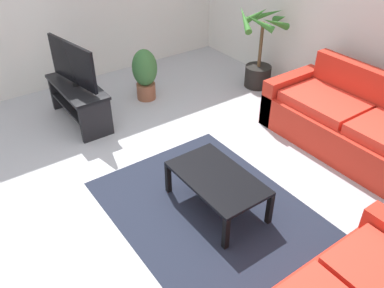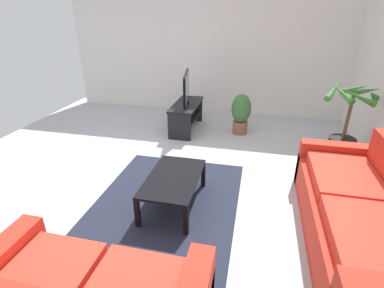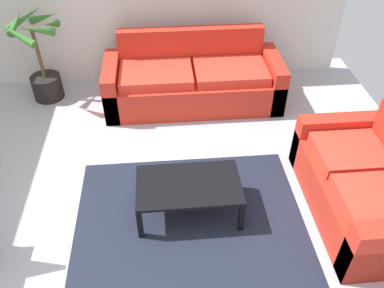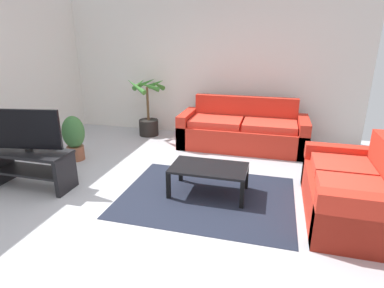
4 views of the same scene
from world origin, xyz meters
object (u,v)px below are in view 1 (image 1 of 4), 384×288
Objects in this scene: tv at (72,63)px; potted_palm at (260,57)px; coffee_table at (217,180)px; couch_main at (359,130)px; tv_stand at (79,98)px; potted_plant_small at (145,73)px.

tv is 0.78× the size of potted_palm.
tv is at bearing -169.65° from coffee_table.
couch_main is 2.00m from potted_palm.
tv is at bearing 100.12° from tv_stand.
potted_palm reaches higher than coffee_table.
potted_plant_small is (-0.65, -1.62, -0.07)m from potted_palm.
coffee_table is (-0.22, -1.95, 0.03)m from couch_main.
potted_palm is at bearing 172.41° from couch_main.
tv_stand is at bearing -87.38° from potted_plant_small.
couch_main is 3.51m from tv_stand.
coffee_table is 2.49m from potted_plant_small.
potted_plant_small is at bearing 92.60° from tv.
potted_plant_small is (-2.41, 0.60, 0.07)m from coffee_table.
tv_stand is 1.12× the size of coffee_table.
potted_palm is at bearing 77.11° from tv_stand.
potted_palm is 1.74m from potted_plant_small.
couch_main reaches higher than coffee_table.
tv is at bearing -137.29° from couch_main.
couch_main is 2.44× the size of tv.
tv reaches higher than tv_stand.
couch_main reaches higher than potted_plant_small.
coffee_table is at bearing -96.30° from couch_main.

